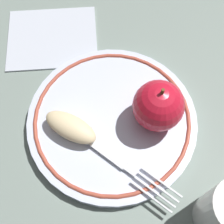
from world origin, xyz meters
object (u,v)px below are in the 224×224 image
plate (112,120)px  napkin_folded (52,37)px  apple_red_whole (158,106)px  apple_slice_front (71,127)px  fork (117,160)px

plate → napkin_folded: bearing=141.5°
plate → napkin_folded: (-0.15, 0.12, -0.01)m
plate → apple_red_whole: bearing=20.4°
apple_red_whole → napkin_folded: 0.23m
plate → apple_red_whole: (0.06, 0.02, 0.04)m
apple_red_whole → apple_slice_front: apple_red_whole is taller
napkin_folded → fork: bearing=-45.3°
fork → plate: bearing=133.1°
apple_red_whole → fork: apple_red_whole is taller
apple_red_whole → apple_slice_front: bearing=-151.1°
plate → fork: (0.03, -0.06, 0.01)m
apple_slice_front → fork: size_ratio=0.44×
apple_slice_front → napkin_folded: (-0.10, 0.16, -0.03)m
napkin_folded → plate: bearing=-38.5°
apple_red_whole → apple_slice_front: size_ratio=1.00×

